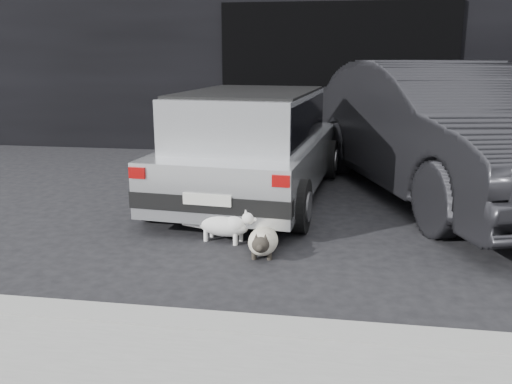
# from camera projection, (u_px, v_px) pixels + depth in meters

# --- Properties ---
(ground) EXTENTS (80.00, 80.00, 0.00)m
(ground) POSITION_uv_depth(u_px,v_px,m) (235.00, 217.00, 5.99)
(ground) COLOR black
(ground) RESTS_ON ground
(building_facade) EXTENTS (34.00, 4.00, 5.00)m
(building_facade) POSITION_uv_depth(u_px,v_px,m) (340.00, 15.00, 10.96)
(building_facade) COLOR black
(building_facade) RESTS_ON ground
(garage_opening) EXTENTS (4.00, 0.10, 2.60)m
(garage_opening) POSITION_uv_depth(u_px,v_px,m) (336.00, 80.00, 9.33)
(garage_opening) COLOR black
(garage_opening) RESTS_ON ground
(curb) EXTENTS (18.00, 0.25, 0.12)m
(curb) POSITION_uv_depth(u_px,v_px,m) (312.00, 336.00, 3.34)
(curb) COLOR gray
(curb) RESTS_ON ground
(silver_hatchback) EXTENTS (2.05, 3.74, 1.33)m
(silver_hatchback) POSITION_uv_depth(u_px,v_px,m) (253.00, 140.00, 6.60)
(silver_hatchback) COLOR silver
(silver_hatchback) RESTS_ON ground
(second_car) EXTENTS (3.34, 5.37, 1.67)m
(second_car) POSITION_uv_depth(u_px,v_px,m) (441.00, 130.00, 6.64)
(second_car) COLOR black
(second_car) RESTS_ON ground
(cat_siamese) EXTENTS (0.30, 0.80, 0.28)m
(cat_siamese) POSITION_uv_depth(u_px,v_px,m) (263.00, 242.00, 4.82)
(cat_siamese) COLOR beige
(cat_siamese) RESTS_ON ground
(cat_white) EXTENTS (0.77, 0.37, 0.37)m
(cat_white) POSITION_uv_depth(u_px,v_px,m) (227.00, 224.00, 5.16)
(cat_white) COLOR silver
(cat_white) RESTS_ON ground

